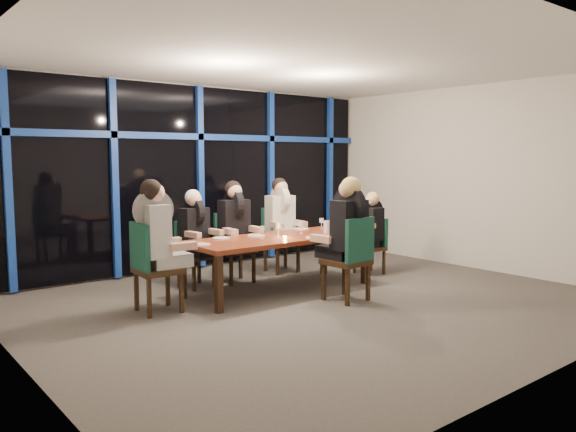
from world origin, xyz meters
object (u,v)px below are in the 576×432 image
at_px(diner_end_right, 370,221).
at_px(wine_bottle, 343,224).
at_px(dining_table, 279,242).
at_px(chair_end_right, 373,242).
at_px(chair_end_left, 150,263).
at_px(chair_near_mid, 352,255).
at_px(diner_far_right, 281,211).
at_px(chair_far_mid, 233,243).
at_px(chair_far_left, 193,250).
at_px(chair_far_right, 279,236).
at_px(water_pitcher, 327,227).
at_px(diner_far_left, 196,224).
at_px(diner_end_left, 157,226).
at_px(diner_far_mid, 235,217).
at_px(diner_near_mid, 347,221).

distance_m(diner_end_right, wine_bottle, 0.76).
distance_m(dining_table, chair_end_right, 1.89).
xyz_separation_m(chair_end_left, chair_end_right, (3.74, -0.09, -0.11)).
distance_m(chair_near_mid, diner_far_right, 2.10).
distance_m(chair_far_mid, diner_far_right, 1.06).
xyz_separation_m(chair_far_left, wine_bottle, (1.85, -1.13, 0.34)).
height_order(chair_end_right, diner_far_right, diner_far_right).
bearing_deg(chair_near_mid, chair_far_left, -64.76).
relative_size(dining_table, chair_far_left, 2.76).
bearing_deg(chair_far_right, water_pitcher, -86.07).
bearing_deg(dining_table, diner_far_left, 131.30).
distance_m(diner_far_left, wine_bottle, 2.12).
bearing_deg(wine_bottle, diner_far_left, 150.35).
xyz_separation_m(chair_end_right, diner_end_left, (-3.64, 0.08, 0.53)).
height_order(diner_far_mid, water_pitcher, diner_far_mid).
bearing_deg(chair_end_left, water_pitcher, -91.21).
bearing_deg(diner_end_right, chair_end_left, -81.57).
bearing_deg(chair_far_left, diner_far_left, -90.00).
bearing_deg(diner_far_mid, wine_bottle, -34.30).
height_order(chair_end_left, diner_end_right, diner_end_right).
bearing_deg(diner_end_left, diner_far_left, -46.45).
bearing_deg(diner_end_left, chair_end_right, -87.86).
height_order(chair_end_left, water_pitcher, chair_end_left).
bearing_deg(chair_far_mid, dining_table, -75.62).
relative_size(diner_far_right, water_pitcher, 5.64).
height_order(chair_far_left, diner_end_left, diner_end_left).
bearing_deg(chair_far_left, dining_table, -57.66).
bearing_deg(diner_far_left, chair_near_mid, -66.62).
relative_size(diner_far_left, diner_far_mid, 0.93).
xyz_separation_m(chair_far_mid, diner_end_right, (1.97, -0.90, 0.28)).
height_order(diner_end_left, diner_near_mid, diner_near_mid).
relative_size(chair_far_left, chair_far_right, 0.92).
relative_size(dining_table, diner_far_right, 2.60).
height_order(dining_table, chair_end_left, chair_end_left).
bearing_deg(dining_table, diner_far_mid, 102.35).
bearing_deg(wine_bottle, chair_end_right, 9.51).
relative_size(chair_end_right, diner_end_right, 1.03).
bearing_deg(water_pitcher, chair_near_mid, -115.18).
xyz_separation_m(chair_far_right, diner_far_left, (-1.60, -0.16, 0.33)).
height_order(dining_table, diner_end_left, diner_end_left).
bearing_deg(diner_end_left, chair_end_left, 90.00).
relative_size(dining_table, diner_near_mid, 2.47).
bearing_deg(diner_end_left, chair_far_right, -65.62).
relative_size(diner_far_left, diner_near_mid, 0.87).
bearing_deg(dining_table, water_pitcher, -10.98).
height_order(chair_far_right, diner_far_right, diner_far_right).
distance_m(dining_table, diner_near_mid, 1.08).
relative_size(chair_near_mid, diner_far_right, 1.08).
distance_m(diner_far_left, diner_end_right, 2.74).
relative_size(chair_far_right, diner_end_right, 1.20).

